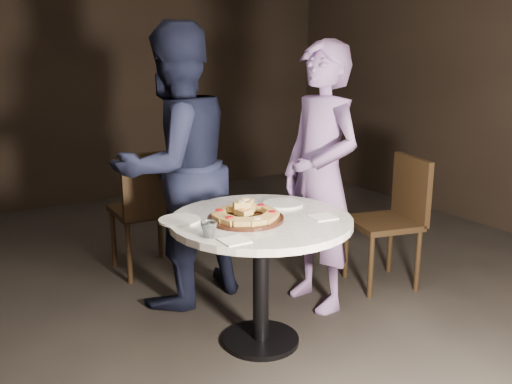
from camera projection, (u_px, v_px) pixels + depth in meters
floor at (251, 345)px, 3.18m from camera, size 7.00×7.00×0.00m
table at (261, 242)px, 3.06m from camera, size 1.14×1.14×0.73m
serving_board at (246, 219)px, 2.98m from camera, size 0.51×0.51×0.02m
focaccia_pile at (245, 212)px, 2.97m from camera, size 0.35×0.36×0.10m
plate_left at (180, 220)px, 2.96m from camera, size 0.26×0.26×0.01m
plate_right at (283, 204)px, 3.27m from camera, size 0.24×0.24×0.01m
water_glass at (209, 229)px, 2.71m from camera, size 0.11×0.11×0.08m
napkin_near at (234, 240)px, 2.66m from camera, size 0.13×0.13×0.01m
napkin_far at (323, 217)px, 3.03m from camera, size 0.14×0.14×0.01m
chair_far at (148, 204)px, 4.04m from camera, size 0.45×0.47×0.92m
chair_right at (395, 212)px, 3.90m from camera, size 0.52×0.51×0.89m
diner_navy at (175, 167)px, 3.55m from camera, size 0.99×0.84×1.77m
diner_teal at (320, 178)px, 3.50m from camera, size 0.41×0.61×1.66m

